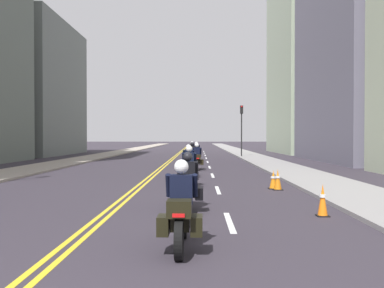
% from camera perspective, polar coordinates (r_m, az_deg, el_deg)
% --- Properties ---
extents(ground_plane, '(264.00, 264.00, 0.00)m').
position_cam_1_polar(ground_plane, '(50.00, -1.85, -1.34)').
color(ground_plane, '#312B34').
extents(sidewalk_left, '(2.99, 144.00, 0.12)m').
position_cam_1_polar(sidewalk_left, '(50.95, -10.55, -1.24)').
color(sidewalk_left, '#A3978A').
rests_on(sidewalk_left, ground).
extents(sidewalk_right, '(2.99, 144.00, 0.12)m').
position_cam_1_polar(sidewalk_right, '(50.22, 6.97, -1.27)').
color(sidewalk_right, gray).
rests_on(sidewalk_right, ground).
extents(centreline_yellow_inner, '(0.12, 132.00, 0.01)m').
position_cam_1_polar(centreline_yellow_inner, '(50.00, -1.99, -1.33)').
color(centreline_yellow_inner, yellow).
rests_on(centreline_yellow_inner, ground).
extents(centreline_yellow_outer, '(0.12, 132.00, 0.01)m').
position_cam_1_polar(centreline_yellow_outer, '(49.99, -1.72, -1.33)').
color(centreline_yellow_outer, yellow).
rests_on(centreline_yellow_outer, ground).
extents(lane_dashes_white, '(0.14, 56.40, 0.01)m').
position_cam_1_polar(lane_dashes_white, '(30.97, 2.22, -2.74)').
color(lane_dashes_white, silver).
rests_on(lane_dashes_white, ground).
extents(building_left_2, '(7.44, 15.64, 14.73)m').
position_cam_1_polar(building_left_2, '(51.02, -20.31, 6.93)').
color(building_left_2, slate).
rests_on(building_left_2, ground).
extents(building_right_2, '(8.02, 16.28, 26.97)m').
position_cam_1_polar(building_right_2, '(56.26, 15.47, 12.70)').
color(building_right_2, '#A7B898').
rests_on(building_right_2, ground).
extents(motorcycle_0, '(0.77, 2.15, 1.60)m').
position_cam_1_polar(motorcycle_0, '(7.58, -1.48, -9.32)').
color(motorcycle_0, black).
rests_on(motorcycle_0, ground).
extents(motorcycle_1, '(0.78, 2.21, 1.58)m').
position_cam_1_polar(motorcycle_1, '(11.65, -0.56, -5.66)').
color(motorcycle_1, black).
rests_on(motorcycle_1, ground).
extents(motorcycle_2, '(0.76, 2.13, 1.66)m').
position_cam_1_polar(motorcycle_2, '(16.86, -0.38, -3.60)').
color(motorcycle_2, black).
rests_on(motorcycle_2, ground).
extents(motorcycle_3, '(0.78, 2.16, 1.63)m').
position_cam_1_polar(motorcycle_3, '(21.12, -0.46, -2.70)').
color(motorcycle_3, black).
rests_on(motorcycle_3, ground).
extents(motorcycle_4, '(0.78, 2.12, 1.63)m').
position_cam_1_polar(motorcycle_4, '(25.68, 0.67, -2.02)').
color(motorcycle_4, black).
rests_on(motorcycle_4, ground).
extents(motorcycle_5, '(0.77, 2.19, 1.63)m').
position_cam_1_polar(motorcycle_5, '(30.64, 0.04, -1.54)').
color(motorcycle_5, black).
rests_on(motorcycle_5, ground).
extents(motorcycle_6, '(0.78, 2.10, 1.60)m').
position_cam_1_polar(motorcycle_6, '(35.38, 0.60, -1.20)').
color(motorcycle_6, black).
rests_on(motorcycle_6, ground).
extents(motorcycle_7, '(0.78, 2.22, 1.58)m').
position_cam_1_polar(motorcycle_7, '(39.95, 0.03, -0.98)').
color(motorcycle_7, black).
rests_on(motorcycle_7, ground).
extents(traffic_cone_0, '(0.36, 0.36, 0.77)m').
position_cam_1_polar(traffic_cone_0, '(16.32, 11.47, -4.74)').
color(traffic_cone_0, black).
rests_on(traffic_cone_0, ground).
extents(traffic_cone_1, '(0.37, 0.37, 0.71)m').
position_cam_1_polar(traffic_cone_1, '(16.62, 10.89, -4.75)').
color(traffic_cone_1, black).
rests_on(traffic_cone_1, ground).
extents(traffic_cone_2, '(0.30, 0.30, 0.82)m').
position_cam_1_polar(traffic_cone_2, '(11.23, 17.18, -7.24)').
color(traffic_cone_2, black).
rests_on(traffic_cone_2, ground).
extents(traffic_light_far, '(0.28, 0.38, 5.09)m').
position_cam_1_polar(traffic_light_far, '(41.91, 6.69, 3.00)').
color(traffic_light_far, black).
rests_on(traffic_light_far, ground).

